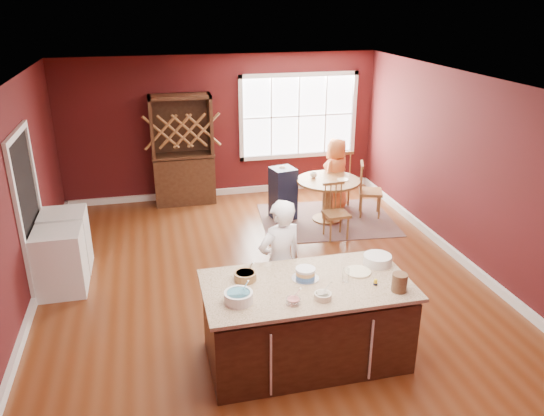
% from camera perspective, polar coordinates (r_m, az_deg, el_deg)
% --- Properties ---
extents(room_shell, '(7.00, 7.00, 7.00)m').
position_cam_1_polar(room_shell, '(6.91, -1.16, 2.22)').
color(room_shell, brown).
rests_on(room_shell, ground).
extents(window, '(2.36, 0.10, 1.66)m').
position_cam_1_polar(window, '(10.47, 2.87, 9.86)').
color(window, white).
rests_on(window, room_shell).
extents(doorway, '(0.08, 1.26, 2.13)m').
position_cam_1_polar(doorway, '(7.62, -24.57, -0.54)').
color(doorway, white).
rests_on(doorway, room_shell).
extents(kitchen_island, '(2.15, 1.13, 0.92)m').
position_cam_1_polar(kitchen_island, '(5.77, 3.68, -12.26)').
color(kitchen_island, '#432C1B').
rests_on(kitchen_island, ground).
extents(dining_table, '(1.09, 1.09, 0.75)m').
position_cam_1_polar(dining_table, '(9.20, 6.03, 1.78)').
color(dining_table, '#935C29').
rests_on(dining_table, ground).
extents(baker, '(0.66, 0.53, 1.57)m').
position_cam_1_polar(baker, '(6.19, 0.88, -5.95)').
color(baker, white).
rests_on(baker, ground).
extents(layer_cake, '(0.29, 0.29, 0.12)m').
position_cam_1_polar(layer_cake, '(5.58, 3.61, -7.06)').
color(layer_cake, white).
rests_on(layer_cake, kitchen_island).
extents(bowl_blue, '(0.28, 0.28, 0.11)m').
position_cam_1_polar(bowl_blue, '(5.18, -3.62, -9.55)').
color(bowl_blue, silver).
rests_on(bowl_blue, kitchen_island).
extents(bowl_yellow, '(0.24, 0.24, 0.09)m').
position_cam_1_polar(bowl_yellow, '(5.56, -2.91, -7.33)').
color(bowl_yellow, '#A3773F').
rests_on(bowl_yellow, kitchen_island).
extents(bowl_pink, '(0.15, 0.15, 0.05)m').
position_cam_1_polar(bowl_pink, '(5.17, 2.32, -9.98)').
color(bowl_pink, white).
rests_on(bowl_pink, kitchen_island).
extents(bowl_olive, '(0.17, 0.17, 0.06)m').
position_cam_1_polar(bowl_olive, '(5.26, 5.50, -9.42)').
color(bowl_olive, '#CEB392').
rests_on(bowl_olive, kitchen_island).
extents(drinking_glass, '(0.08, 0.08, 0.15)m').
position_cam_1_polar(drinking_glass, '(5.56, 7.93, -7.18)').
color(drinking_glass, white).
rests_on(drinking_glass, kitchen_island).
extents(dinner_plate, '(0.28, 0.28, 0.02)m').
position_cam_1_polar(dinner_plate, '(5.78, 9.21, -6.78)').
color(dinner_plate, '#F2E7B4').
rests_on(dinner_plate, kitchen_island).
extents(white_tub, '(0.31, 0.31, 0.11)m').
position_cam_1_polar(white_tub, '(5.97, 11.27, -5.47)').
color(white_tub, white).
rests_on(white_tub, kitchen_island).
extents(stoneware_crock, '(0.16, 0.16, 0.19)m').
position_cam_1_polar(stoneware_crock, '(5.49, 13.55, -7.80)').
color(stoneware_crock, '#4A2718').
rests_on(stoneware_crock, kitchen_island).
extents(toy_figurine, '(0.04, 0.04, 0.07)m').
position_cam_1_polar(toy_figurine, '(5.56, 11.08, -7.83)').
color(toy_figurine, yellow).
rests_on(toy_figurine, kitchen_island).
extents(rug, '(2.44, 1.98, 0.01)m').
position_cam_1_polar(rug, '(9.39, 5.90, -1.25)').
color(rug, brown).
rests_on(rug, ground).
extents(chair_east, '(0.51, 0.53, 0.99)m').
position_cam_1_polar(chair_east, '(9.52, 10.57, 1.97)').
color(chair_east, '#966424').
rests_on(chair_east, ground).
extents(chair_south, '(0.40, 0.38, 0.92)m').
position_cam_1_polar(chair_south, '(8.56, 6.94, -0.38)').
color(chair_south, brown).
rests_on(chair_south, ground).
extents(chair_north, '(0.46, 0.44, 1.09)m').
position_cam_1_polar(chair_north, '(9.97, 7.03, 3.40)').
color(chair_north, olive).
rests_on(chair_north, ground).
extents(seated_woman, '(0.78, 0.73, 1.33)m').
position_cam_1_polar(seated_woman, '(9.69, 6.87, 3.61)').
color(seated_woman, orange).
rests_on(seated_woman, ground).
extents(high_chair, '(0.46, 0.46, 0.97)m').
position_cam_1_polar(high_chair, '(9.26, 1.18, 1.69)').
color(high_chair, black).
rests_on(high_chair, ground).
extents(toddler, '(0.18, 0.14, 0.26)m').
position_cam_1_polar(toddler, '(9.21, 0.96, 3.75)').
color(toddler, '#8CA5BF').
rests_on(toddler, high_chair).
extents(table_plate, '(0.19, 0.19, 0.01)m').
position_cam_1_polar(table_plate, '(9.13, 7.61, 3.03)').
color(table_plate, beige).
rests_on(table_plate, dining_table).
extents(table_cup, '(0.12, 0.12, 0.09)m').
position_cam_1_polar(table_cup, '(9.19, 4.49, 3.54)').
color(table_cup, white).
rests_on(table_cup, dining_table).
extents(hutch, '(1.11, 0.46, 2.04)m').
position_cam_1_polar(hutch, '(9.96, -9.58, 6.12)').
color(hutch, black).
rests_on(hutch, ground).
extents(washer, '(0.60, 0.58, 0.88)m').
position_cam_1_polar(washer, '(7.50, -21.80, -5.39)').
color(washer, silver).
rests_on(washer, ground).
extents(dryer, '(0.61, 0.59, 0.88)m').
position_cam_1_polar(dryer, '(8.07, -21.26, -3.33)').
color(dryer, silver).
rests_on(dryer, ground).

